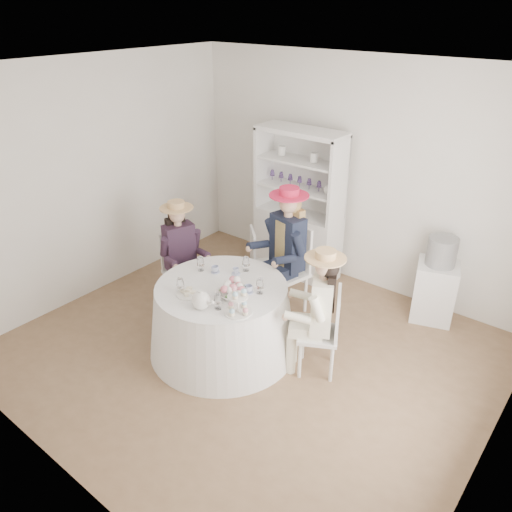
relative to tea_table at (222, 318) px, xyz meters
The scene contains 22 objects.
ground 0.46m from the tea_table, 27.54° to the left, with size 4.50×4.50×0.00m, color brown.
ceiling 2.35m from the tea_table, 27.54° to the left, with size 4.50×4.50×0.00m, color white.
wall_back 2.36m from the tea_table, 83.40° to the left, with size 4.50×4.50×0.00m, color silver.
wall_front 2.13m from the tea_table, 82.51° to the right, with size 4.50×4.50×0.00m, color silver.
wall_left 2.24m from the tea_table, behind, with size 4.50×4.50×0.00m, color silver.
tea_table is the anchor object (origin of this frame).
hutch 1.89m from the tea_table, 100.71° to the left, with size 1.17×0.59×1.86m.
side_table 2.37m from the tea_table, 52.48° to the left, with size 0.43×0.43×0.67m, color silver.
hatbox 2.41m from the tea_table, 52.48° to the left, with size 0.31×0.31×0.31m, color black.
guest_left 1.03m from the tea_table, 160.04° to the left, with size 0.53×0.48×1.28m.
guest_mid 1.08m from the tea_table, 85.78° to the left, with size 0.56×0.59×1.48m.
guest_right 1.03m from the tea_table, 18.75° to the left, with size 0.55×0.50×1.29m.
spare_chair 1.08m from the tea_table, 106.82° to the left, with size 0.51×0.51×0.88m.
teacup_a 0.49m from the tea_table, 144.35° to the left, with size 0.08×0.08×0.06m, color white.
teacup_b 0.48m from the tea_table, 98.85° to the left, with size 0.06×0.06×0.06m, color white.
teacup_c 0.50m from the tea_table, 14.41° to the left, with size 0.09×0.09×0.07m, color white.
flower_bowl 0.46m from the tea_table, 28.00° to the right, with size 0.24×0.24×0.06m, color white.
flower_arrangement 0.50m from the tea_table, 15.20° to the right, with size 0.19×0.19×0.07m.
table_teapot 0.60m from the tea_table, 73.64° to the right, with size 0.24×0.17×0.18m.
sandwich_plate 0.51m from the tea_table, 114.91° to the right, with size 0.23×0.23×0.05m.
cupcake_stand 0.67m from the tea_table, 30.03° to the right, with size 0.25×0.25×0.23m.
stemware_set 0.45m from the tea_table, 63.43° to the left, with size 0.82×0.79×0.15m.
Camera 1 is at (2.59, -3.14, 3.19)m, focal length 35.00 mm.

